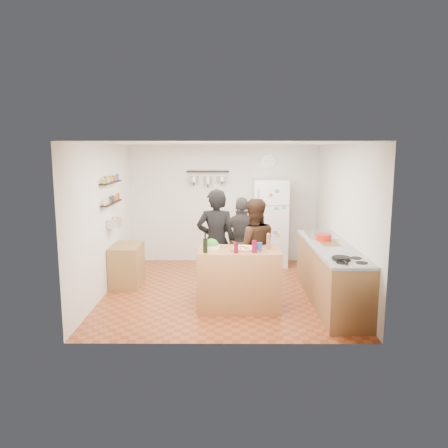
{
  "coord_description": "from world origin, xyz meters",
  "views": [
    {
      "loc": [
        0.03,
        -7.23,
        2.4
      ],
      "look_at": [
        0.0,
        0.1,
        1.15
      ],
      "focal_mm": 35.0,
      "sensor_mm": 36.0,
      "label": 1
    }
  ],
  "objects_px": {
    "person_left": "(216,242)",
    "fridge": "(270,223)",
    "wine_bottle": "(205,246)",
    "counter_run": "(331,274)",
    "red_bowl": "(324,237)",
    "person_center": "(253,248)",
    "side_table": "(127,265)",
    "skillet": "(341,258)",
    "salad_bowl": "(211,247)",
    "pepper_mill": "(268,242)",
    "person_back": "(242,242)",
    "prep_island": "(239,278)",
    "salt_canister": "(259,247)",
    "wall_clock": "(269,162)"
  },
  "relations": [
    {
      "from": "salt_canister",
      "to": "wall_clock",
      "type": "distance_m",
      "value": 3.23
    },
    {
      "from": "counter_run",
      "to": "skillet",
      "type": "xyz_separation_m",
      "value": [
        -0.1,
        -0.92,
        0.49
      ]
    },
    {
      "from": "salt_canister",
      "to": "person_back",
      "type": "height_order",
      "value": "person_back"
    },
    {
      "from": "pepper_mill",
      "to": "person_center",
      "type": "distance_m",
      "value": 0.52
    },
    {
      "from": "salt_canister",
      "to": "side_table",
      "type": "xyz_separation_m",
      "value": [
        -2.27,
        1.23,
        -0.61
      ]
    },
    {
      "from": "person_center",
      "to": "counter_run",
      "type": "bearing_deg",
      "value": 162.62
    },
    {
      "from": "person_left",
      "to": "fridge",
      "type": "distance_m",
      "value": 2.21
    },
    {
      "from": "person_center",
      "to": "skillet",
      "type": "bearing_deg",
      "value": 128.13
    },
    {
      "from": "skillet",
      "to": "fridge",
      "type": "relative_size",
      "value": 0.14
    },
    {
      "from": "wine_bottle",
      "to": "fridge",
      "type": "bearing_deg",
      "value": 66.08
    },
    {
      "from": "pepper_mill",
      "to": "fridge",
      "type": "distance_m",
      "value": 2.5
    },
    {
      "from": "fridge",
      "to": "wall_clock",
      "type": "bearing_deg",
      "value": 90.0
    },
    {
      "from": "wine_bottle",
      "to": "counter_run",
      "type": "bearing_deg",
      "value": 12.84
    },
    {
      "from": "skillet",
      "to": "wall_clock",
      "type": "bearing_deg",
      "value": 100.37
    },
    {
      "from": "person_center",
      "to": "side_table",
      "type": "distance_m",
      "value": 2.35
    },
    {
      "from": "wine_bottle",
      "to": "fridge",
      "type": "distance_m",
      "value": 3.01
    },
    {
      "from": "prep_island",
      "to": "person_left",
      "type": "relative_size",
      "value": 0.7
    },
    {
      "from": "salt_canister",
      "to": "red_bowl",
      "type": "height_order",
      "value": "salt_canister"
    },
    {
      "from": "person_left",
      "to": "wall_clock",
      "type": "relative_size",
      "value": 5.93
    },
    {
      "from": "red_bowl",
      "to": "person_center",
      "type": "bearing_deg",
      "value": -173.84
    },
    {
      "from": "wall_clock",
      "to": "skillet",
      "type": "bearing_deg",
      "value": -79.63
    },
    {
      "from": "salt_canister",
      "to": "person_center",
      "type": "bearing_deg",
      "value": 94.63
    },
    {
      "from": "counter_run",
      "to": "salad_bowl",
      "type": "bearing_deg",
      "value": -174.6
    },
    {
      "from": "person_back",
      "to": "pepper_mill",
      "type": "bearing_deg",
      "value": 117.76
    },
    {
      "from": "person_center",
      "to": "person_left",
      "type": "bearing_deg",
      "value": -15.61
    },
    {
      "from": "counter_run",
      "to": "side_table",
      "type": "bearing_deg",
      "value": 165.7
    },
    {
      "from": "person_center",
      "to": "red_bowl",
      "type": "distance_m",
      "value": 1.19
    },
    {
      "from": "counter_run",
      "to": "red_bowl",
      "type": "height_order",
      "value": "red_bowl"
    },
    {
      "from": "wine_bottle",
      "to": "person_back",
      "type": "distance_m",
      "value": 1.45
    },
    {
      "from": "prep_island",
      "to": "wall_clock",
      "type": "height_order",
      "value": "wall_clock"
    },
    {
      "from": "salad_bowl",
      "to": "counter_run",
      "type": "relative_size",
      "value": 0.1
    },
    {
      "from": "pepper_mill",
      "to": "person_center",
      "type": "xyz_separation_m",
      "value": [
        -0.2,
        0.44,
        -0.19
      ]
    },
    {
      "from": "wall_clock",
      "to": "wine_bottle",
      "type": "bearing_deg",
      "value": -111.6
    },
    {
      "from": "salt_canister",
      "to": "fridge",
      "type": "height_order",
      "value": "fridge"
    },
    {
      "from": "pepper_mill",
      "to": "person_back",
      "type": "distance_m",
      "value": 1.11
    },
    {
      "from": "prep_island",
      "to": "salt_canister",
      "type": "distance_m",
      "value": 0.61
    },
    {
      "from": "person_back",
      "to": "fridge",
      "type": "relative_size",
      "value": 0.88
    },
    {
      "from": "wall_clock",
      "to": "counter_run",
      "type": "bearing_deg",
      "value": -74.08
    },
    {
      "from": "wine_bottle",
      "to": "wall_clock",
      "type": "bearing_deg",
      "value": 68.4
    },
    {
      "from": "salad_bowl",
      "to": "red_bowl",
      "type": "relative_size",
      "value": 1.05
    },
    {
      "from": "wine_bottle",
      "to": "salt_canister",
      "type": "xyz_separation_m",
      "value": [
        0.8,
        0.1,
        -0.04
      ]
    },
    {
      "from": "person_center",
      "to": "counter_run",
      "type": "distance_m",
      "value": 1.3
    },
    {
      "from": "salad_bowl",
      "to": "fridge",
      "type": "height_order",
      "value": "fridge"
    },
    {
      "from": "salad_bowl",
      "to": "person_left",
      "type": "height_order",
      "value": "person_left"
    },
    {
      "from": "skillet",
      "to": "side_table",
      "type": "distance_m",
      "value": 3.84
    },
    {
      "from": "counter_run",
      "to": "side_table",
      "type": "height_order",
      "value": "counter_run"
    },
    {
      "from": "counter_run",
      "to": "prep_island",
      "type": "bearing_deg",
      "value": -171.15
    },
    {
      "from": "person_left",
      "to": "fridge",
      "type": "bearing_deg",
      "value": -117.46
    },
    {
      "from": "salad_bowl",
      "to": "wall_clock",
      "type": "relative_size",
      "value": 0.91
    },
    {
      "from": "salt_canister",
      "to": "side_table",
      "type": "distance_m",
      "value": 2.65
    }
  ]
}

